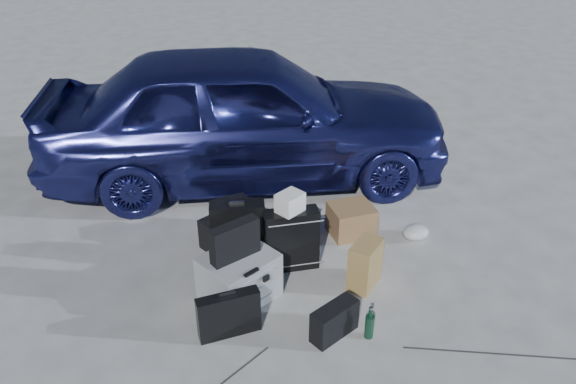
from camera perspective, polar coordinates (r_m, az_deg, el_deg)
The scene contains 16 objects.
ground at distance 4.86m, azimuth 3.67°, elevation -11.09°, with size 60.00×60.00×0.00m, color #B7B7B2.
car at distance 6.45m, azimuth -4.31°, elevation 7.93°, with size 1.84×4.56×1.55m, color navy.
pelican_case at distance 4.80m, azimuth -4.99°, elevation -8.58°, with size 0.58×0.47×0.42m, color #9B9CA0.
laptop_bag at distance 4.57m, azimuth -5.42°, elevation -4.98°, with size 0.43×0.11×0.32m, color black.
briefcase at distance 4.47m, azimuth -6.04°, elevation -12.29°, with size 0.49×0.11×0.38m, color black.
suitcase_left at distance 5.13m, azimuth -5.07°, elevation -4.21°, with size 0.49×0.18×0.64m, color black.
suitcase_right at distance 5.06m, azimuth 0.30°, elevation -4.86°, with size 0.49×0.18×0.59m, color black.
white_carton at distance 4.86m, azimuth 0.21°, elevation -1.08°, with size 0.22×0.18×0.18m, color white.
duffel_bag at distance 5.51m, azimuth -5.68°, elevation -3.56°, with size 0.63×0.27×0.31m, color black.
flat_box_white at distance 5.42m, azimuth -5.75°, elevation -1.85°, with size 0.36×0.27×0.06m, color white.
flat_box_black at distance 5.40m, azimuth -5.67°, elevation -1.17°, with size 0.31×0.22×0.07m, color black.
kraft_bag at distance 4.95m, azimuth 7.83°, elevation -7.29°, with size 0.33×0.20×0.43m, color #AF8D4C.
cardboard_box at distance 5.63m, azimuth 6.43°, elevation -2.83°, with size 0.41×0.36×0.31m, color brown.
plastic_bag at distance 5.70m, azimuth 12.86°, elevation -4.00°, with size 0.27×0.23×0.15m, color silver.
messenger_bag at distance 4.49m, azimuth 4.74°, elevation -12.92°, with size 0.40×0.15×0.28m, color black.
green_bottle at distance 4.50m, azimuth 8.29°, elevation -13.02°, with size 0.07×0.07×0.29m, color black.
Camera 1 is at (-2.07, -3.03, 3.19)m, focal length 35.00 mm.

